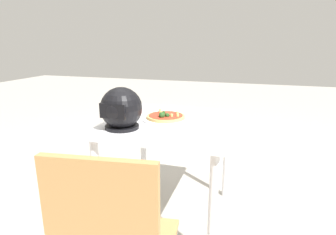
# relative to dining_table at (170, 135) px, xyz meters

# --- Properties ---
(ground_plane) EXTENTS (14.00, 14.00, 0.00)m
(ground_plane) POSITION_rel_dining_table_xyz_m (0.00, 0.00, -0.61)
(ground_plane) COLOR #B2ADA3
(dining_table) EXTENTS (0.84, 0.88, 0.71)m
(dining_table) POSITION_rel_dining_table_xyz_m (0.00, 0.00, 0.00)
(dining_table) COLOR white
(dining_table) RESTS_ON ground
(pizza_plate) EXTENTS (0.32, 0.32, 0.01)m
(pizza_plate) POSITION_rel_dining_table_xyz_m (0.04, -0.02, 0.10)
(pizza_plate) COLOR white
(pizza_plate) RESTS_ON dining_table
(pizza) EXTENTS (0.26, 0.26, 0.06)m
(pizza) POSITION_rel_dining_table_xyz_m (0.04, -0.02, 0.12)
(pizza) COLOR tan
(pizza) RESTS_ON pizza_plate
(motorcycle_helmet) EXTENTS (0.26, 0.26, 0.26)m
(motorcycle_helmet) POSITION_rel_dining_table_xyz_m (0.24, 0.24, 0.22)
(motorcycle_helmet) COLOR black
(motorcycle_helmet) RESTS_ON dining_table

